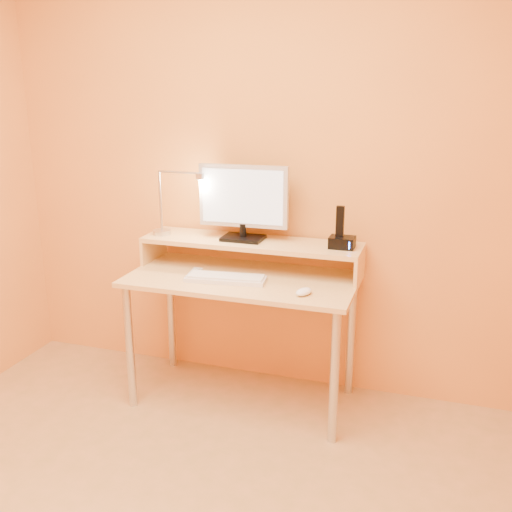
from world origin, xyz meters
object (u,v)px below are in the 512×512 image
(lamp_base, at_px, (162,232))
(mouse, at_px, (304,292))
(phone_dock, at_px, (342,242))
(remote_control, at_px, (193,275))
(monitor_panel, at_px, (243,196))
(keyboard, at_px, (226,279))

(lamp_base, height_order, mouse, lamp_base)
(phone_dock, xyz_separation_m, remote_control, (-0.74, -0.22, -0.18))
(phone_dock, xyz_separation_m, mouse, (-0.12, -0.32, -0.17))
(phone_dock, relative_size, remote_control, 0.69)
(lamp_base, relative_size, phone_dock, 0.77)
(monitor_panel, relative_size, phone_dock, 3.75)
(phone_dock, distance_m, remote_control, 0.80)
(lamp_base, distance_m, mouse, 0.95)
(remote_control, bearing_deg, mouse, -15.75)
(monitor_panel, bearing_deg, mouse, -40.76)
(remote_control, bearing_deg, phone_dock, 9.91)
(monitor_panel, distance_m, mouse, 0.66)
(monitor_panel, height_order, keyboard, monitor_panel)
(keyboard, xyz_separation_m, mouse, (0.43, -0.08, 0.01))
(monitor_panel, distance_m, remote_control, 0.50)
(keyboard, relative_size, remote_control, 2.14)
(phone_dock, height_order, remote_control, phone_dock)
(monitor_panel, height_order, remote_control, monitor_panel)
(monitor_panel, bearing_deg, remote_control, -133.29)
(keyboard, distance_m, remote_control, 0.19)
(mouse, distance_m, remote_control, 0.63)
(lamp_base, relative_size, keyboard, 0.25)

